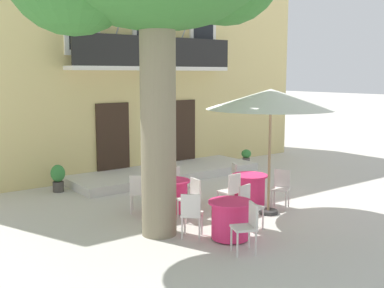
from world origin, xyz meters
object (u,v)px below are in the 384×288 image
object	(u,v)px
ground_planter_left	(58,177)
cafe_chair_middle_2	(248,224)
cafe_table_front	(171,196)
cafe_chair_front_0	(191,196)
cafe_table_near_tree	(250,189)
cafe_chair_near_tree_2	(231,190)
cafe_chair_front_1	(180,183)
ground_planter_right	(246,156)
cafe_umbrella	(271,100)
cafe_chair_front_2	(139,191)
cafe_table_middle	(230,220)
cafe_chair_near_tree_0	(281,186)
cafe_chair_near_tree_1	(238,178)
cafe_chair_middle_0	(249,204)
cafe_chair_middle_1	(191,212)

from	to	relation	value
ground_planter_left	cafe_chair_middle_2	bearing A→B (deg)	-81.25
ground_planter_left	cafe_table_front	bearing A→B (deg)	-68.60
cafe_chair_front_0	cafe_table_near_tree	bearing A→B (deg)	2.64
cafe_table_front	cafe_chair_near_tree_2	bearing A→B (deg)	-36.29
cafe_chair_middle_2	cafe_chair_front_1	distance (m)	3.51
ground_planter_left	ground_planter_right	distance (m)	6.76
cafe_table_front	cafe_chair_front_0	distance (m)	0.77
cafe_table_front	cafe_umbrella	world-z (taller)	cafe_umbrella
cafe_umbrella	ground_planter_left	xyz separation A→B (m)	(-3.06, 4.88, -2.20)
cafe_chair_front_1	cafe_chair_front_2	xyz separation A→B (m)	(-1.25, -0.09, 0.00)
cafe_chair_middle_2	ground_planter_right	world-z (taller)	cafe_chair_middle_2
cafe_chair_front_0	cafe_chair_near_tree_2	bearing A→B (deg)	-3.25
cafe_table_middle	cafe_chair_front_0	size ratio (longest dim) A/B	0.95
cafe_chair_near_tree_0	cafe_chair_near_tree_2	size ratio (longest dim) A/B	1.00
cafe_table_middle	cafe_umbrella	world-z (taller)	cafe_umbrella
cafe_chair_near_tree_1	cafe_table_front	bearing A→B (deg)	-179.01
cafe_chair_near_tree_2	cafe_umbrella	xyz separation A→B (m)	(0.59, -0.62, 2.08)
cafe_chair_near_tree_2	cafe_chair_front_0	distance (m)	1.10
cafe_table_front	ground_planter_right	xyz separation A→B (m)	(5.40, 3.17, -0.08)
cafe_chair_near_tree_1	cafe_umbrella	xyz separation A→B (m)	(-0.41, -1.47, 2.08)
cafe_table_front	cafe_table_near_tree	bearing A→B (deg)	-19.87
cafe_chair_middle_2	cafe_table_front	world-z (taller)	cafe_chair_middle_2
ground_planter_right	cafe_chair_middle_0	bearing A→B (deg)	-133.26
cafe_chair_middle_2	cafe_chair_middle_0	bearing A→B (deg)	45.42
cafe_chair_middle_2	cafe_chair_front_0	xyz separation A→B (m)	(0.38, 2.16, 0.00)
cafe_table_front	cafe_umbrella	xyz separation A→B (m)	(1.71, -1.44, 2.22)
cafe_table_middle	cafe_table_near_tree	bearing A→B (deg)	37.55
cafe_table_middle	cafe_chair_middle_0	world-z (taller)	cafe_chair_middle_0
cafe_chair_middle_0	cafe_table_front	xyz separation A→B (m)	(-0.57, 1.96, -0.14)
cafe_table_near_tree	cafe_chair_middle_0	distance (m)	1.82
cafe_chair_front_2	ground_planter_right	size ratio (longest dim) A/B	1.66
cafe_table_near_tree	ground_planter_left	distance (m)	5.21
cafe_chair_near_tree_1	cafe_chair_front_1	world-z (taller)	same
cafe_table_front	cafe_chair_front_1	world-z (taller)	cafe_chair_front_1
cafe_table_middle	cafe_chair_near_tree_2	bearing A→B (deg)	47.87
cafe_chair_middle_0	ground_planter_left	size ratio (longest dim) A/B	1.22
cafe_chair_near_tree_2	cafe_chair_middle_1	bearing A→B (deg)	-153.81
cafe_chair_front_1	cafe_table_front	bearing A→B (deg)	-142.00
cafe_chair_near_tree_2	cafe_chair_middle_2	bearing A→B (deg)	-125.22
cafe_table_near_tree	cafe_umbrella	distance (m)	2.35
ground_planter_right	cafe_chair_middle_1	bearing A→B (deg)	-141.38
cafe_chair_near_tree_0	cafe_chair_front_1	size ratio (longest dim) A/B	1.00
cafe_chair_near_tree_0	cafe_chair_near_tree_1	distance (m)	1.32
cafe_table_near_tree	cafe_chair_middle_1	size ratio (longest dim) A/B	0.95
ground_planter_right	cafe_chair_near_tree_2	bearing A→B (deg)	-137.08
cafe_table_near_tree	cafe_chair_near_tree_1	xyz separation A→B (m)	(0.27, 0.71, 0.14)
cafe_chair_near_tree_0	cafe_chair_near_tree_2	xyz separation A→B (m)	(-1.19, 0.46, 0.00)
cafe_chair_middle_2	ground_planter_right	distance (m)	8.40
cafe_chair_middle_0	ground_planter_right	xyz separation A→B (m)	(4.83, 5.13, -0.22)
cafe_chair_middle_1	cafe_umbrella	size ratio (longest dim) A/B	0.31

